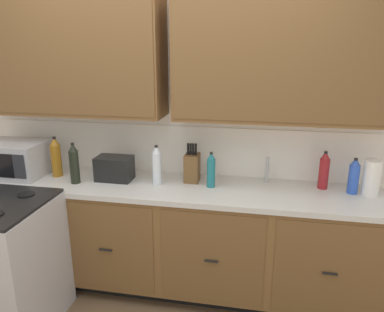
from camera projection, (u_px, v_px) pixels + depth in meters
name	position (u px, v px, depth m)	size (l,w,h in m)	color
ground_plane	(159.00, 309.00, 2.84)	(8.00, 8.00, 0.00)	brown
wall_unit	(172.00, 83.00, 2.84)	(4.38, 0.40, 2.52)	white
counter_run	(168.00, 236.00, 2.99)	(3.21, 0.64, 0.91)	black
microwave	(15.00, 159.00, 3.04)	(0.48, 0.37, 0.28)	#B7B7BC
toaster	(114.00, 168.00, 2.94)	(0.28, 0.18, 0.19)	black
knife_block	(192.00, 167.00, 2.91)	(0.11, 0.14, 0.31)	brown
sink_faucet	(267.00, 170.00, 2.90)	(0.02, 0.02, 0.20)	#B2B5BA
paper_towel_roll	(372.00, 178.00, 2.63)	(0.12, 0.12, 0.26)	white
bottle_amber	(56.00, 157.00, 3.01)	(0.08, 0.08, 0.33)	#9E6619
bottle_clear	(157.00, 165.00, 2.84)	(0.07, 0.07, 0.31)	silver
bottle_blue	(354.00, 176.00, 2.66)	(0.07, 0.07, 0.27)	blue
bottle_red	(324.00, 170.00, 2.75)	(0.07, 0.07, 0.29)	maroon
bottle_dark	(74.00, 164.00, 2.86)	(0.07, 0.07, 0.32)	black
bottle_teal	(211.00, 170.00, 2.79)	(0.06, 0.06, 0.27)	#1E707A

